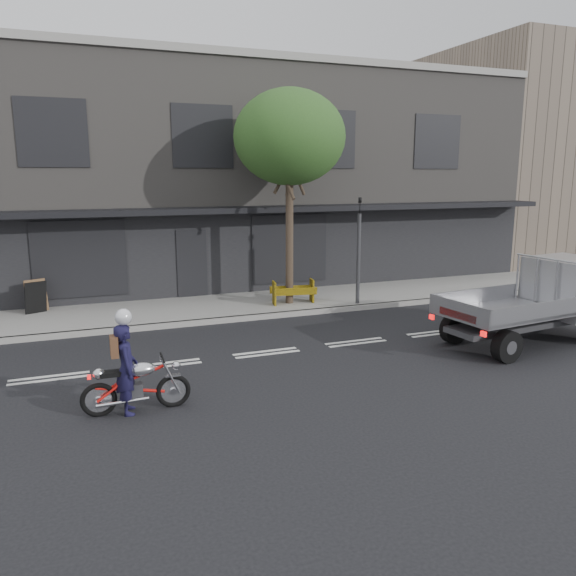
{
  "coord_description": "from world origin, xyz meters",
  "views": [
    {
      "loc": [
        -4.08,
        -12.18,
        4.2
      ],
      "look_at": [
        0.74,
        0.5,
        1.44
      ],
      "focal_mm": 35.0,
      "sensor_mm": 36.0,
      "label": 1
    }
  ],
  "objects_px": {
    "rider": "(127,369)",
    "flatbed_ute": "(557,292)",
    "motorcycle": "(136,384)",
    "construction_barrier": "(296,292)",
    "street_tree": "(290,138)",
    "sandwich_board": "(36,298)",
    "traffic_light_pole": "(358,257)"
  },
  "relations": [
    {
      "from": "street_tree",
      "to": "motorcycle",
      "type": "distance_m",
      "value": 9.77
    },
    {
      "from": "rider",
      "to": "flatbed_ute",
      "type": "bearing_deg",
      "value": -83.36
    },
    {
      "from": "flatbed_ute",
      "to": "motorcycle",
      "type": "bearing_deg",
      "value": 178.55
    },
    {
      "from": "traffic_light_pole",
      "to": "construction_barrier",
      "type": "xyz_separation_m",
      "value": [
        -1.9,
        0.56,
        -1.11
      ]
    },
    {
      "from": "construction_barrier",
      "to": "sandwich_board",
      "type": "distance_m",
      "value": 7.77
    },
    {
      "from": "rider",
      "to": "construction_barrier",
      "type": "distance_m",
      "value": 8.47
    },
    {
      "from": "sandwich_board",
      "to": "traffic_light_pole",
      "type": "bearing_deg",
      "value": -35.01
    },
    {
      "from": "traffic_light_pole",
      "to": "sandwich_board",
      "type": "height_order",
      "value": "traffic_light_pole"
    },
    {
      "from": "motorcycle",
      "to": "rider",
      "type": "bearing_deg",
      "value": -178.16
    },
    {
      "from": "flatbed_ute",
      "to": "sandwich_board",
      "type": "bearing_deg",
      "value": 144.97
    },
    {
      "from": "street_tree",
      "to": "rider",
      "type": "height_order",
      "value": "street_tree"
    },
    {
      "from": "rider",
      "to": "sandwich_board",
      "type": "xyz_separation_m",
      "value": [
        -1.9,
        7.88,
        -0.18
      ]
    },
    {
      "from": "traffic_light_pole",
      "to": "motorcycle",
      "type": "xyz_separation_m",
      "value": [
        -7.45,
        -5.7,
        -1.14
      ]
    },
    {
      "from": "street_tree",
      "to": "motorcycle",
      "type": "relative_size",
      "value": 3.49
    },
    {
      "from": "flatbed_ute",
      "to": "construction_barrier",
      "type": "height_order",
      "value": "flatbed_ute"
    },
    {
      "from": "street_tree",
      "to": "motorcycle",
      "type": "height_order",
      "value": "street_tree"
    },
    {
      "from": "rider",
      "to": "traffic_light_pole",
      "type": "bearing_deg",
      "value": -51.27
    },
    {
      "from": "flatbed_ute",
      "to": "construction_barrier",
      "type": "xyz_separation_m",
      "value": [
        -5.14,
        5.35,
        -0.7
      ]
    },
    {
      "from": "street_tree",
      "to": "sandwich_board",
      "type": "bearing_deg",
      "value": 169.94
    },
    {
      "from": "motorcycle",
      "to": "sandwich_board",
      "type": "distance_m",
      "value": 8.15
    },
    {
      "from": "motorcycle",
      "to": "construction_barrier",
      "type": "height_order",
      "value": "motorcycle"
    },
    {
      "from": "flatbed_ute",
      "to": "sandwich_board",
      "type": "distance_m",
      "value": 14.53
    },
    {
      "from": "traffic_light_pole",
      "to": "rider",
      "type": "bearing_deg",
      "value": -143.12
    },
    {
      "from": "street_tree",
      "to": "rider",
      "type": "distance_m",
      "value": 9.71
    },
    {
      "from": "street_tree",
      "to": "traffic_light_pole",
      "type": "bearing_deg",
      "value": -23.03
    },
    {
      "from": "rider",
      "to": "street_tree",
      "type": "bearing_deg",
      "value": -38.67
    },
    {
      "from": "street_tree",
      "to": "sandwich_board",
      "type": "height_order",
      "value": "street_tree"
    },
    {
      "from": "motorcycle",
      "to": "sandwich_board",
      "type": "height_order",
      "value": "sandwich_board"
    },
    {
      "from": "traffic_light_pole",
      "to": "construction_barrier",
      "type": "distance_m",
      "value": 2.28
    },
    {
      "from": "traffic_light_pole",
      "to": "sandwich_board",
      "type": "distance_m",
      "value": 9.8
    },
    {
      "from": "motorcycle",
      "to": "flatbed_ute",
      "type": "xyz_separation_m",
      "value": [
        10.68,
        0.91,
        0.72
      ]
    },
    {
      "from": "street_tree",
      "to": "flatbed_ute",
      "type": "relative_size",
      "value": 1.39
    }
  ]
}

